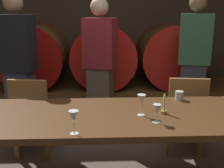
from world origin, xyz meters
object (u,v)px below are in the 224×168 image
(wine_barrel_right, at_px, (169,55))
(candle_right, at_px, (164,108))
(wine_glass_center_right, at_px, (157,110))
(dining_table, at_px, (110,121))
(wine_glass_far_left, at_px, (74,117))
(wine_barrel_left, at_px, (35,56))
(wine_barrel_center, at_px, (103,55))
(guest_center, at_px, (100,66))
(chair_right, at_px, (186,111))
(guest_left, at_px, (19,69))
(chair_left, at_px, (33,113))
(wine_glass_center_left, at_px, (141,100))
(cup_left, at_px, (179,96))
(guest_right, at_px, (193,64))

(wine_barrel_right, bearing_deg, candle_right, -104.47)
(wine_barrel_right, height_order, wine_glass_center_right, wine_barrel_right)
(dining_table, xyz_separation_m, wine_glass_far_left, (-0.26, -0.37, 0.18))
(wine_barrel_left, height_order, wine_barrel_center, same)
(dining_table, height_order, guest_center, guest_center)
(chair_right, xyz_separation_m, guest_left, (-1.86, 0.37, 0.41))
(wine_barrel_right, distance_m, dining_table, 2.20)
(chair_left, relative_size, wine_glass_center_left, 5.06)
(wine_barrel_center, height_order, wine_barrel_right, same)
(chair_left, xyz_separation_m, wine_glass_far_left, (0.54, -1.06, 0.37))
(chair_right, bearing_deg, dining_table, 46.64)
(wine_barrel_left, bearing_deg, dining_table, -62.32)
(wine_barrel_center, relative_size, cup_left, 10.80)
(chair_left, bearing_deg, guest_right, -154.79)
(wine_barrel_center, height_order, candle_right, wine_barrel_center)
(guest_left, distance_m, wine_glass_center_right, 1.84)
(dining_table, xyz_separation_m, guest_left, (-1.01, 1.05, 0.22))
(chair_left, bearing_deg, cup_left, 174.85)
(candle_right, bearing_deg, guest_center, 111.91)
(guest_left, bearing_deg, cup_left, 169.97)
(chair_right, relative_size, wine_glass_center_left, 5.06)
(guest_center, bearing_deg, dining_table, 113.59)
(wine_barrel_left, height_order, guest_right, guest_right)
(chair_right, relative_size, cup_left, 10.42)
(dining_table, xyz_separation_m, guest_right, (1.09, 1.26, 0.22))
(guest_left, xyz_separation_m, cup_left, (1.67, -0.71, -0.12))
(wine_glass_center_left, bearing_deg, cup_left, 42.41)
(wine_barrel_left, bearing_deg, chair_left, -79.46)
(wine_barrel_center, bearing_deg, wine_barrel_left, 180.00)
(wine_barrel_center, bearing_deg, chair_right, -55.93)
(wine_barrel_center, xyz_separation_m, chair_right, (0.87, -1.29, -0.41))
(guest_center, bearing_deg, chair_right, 167.00)
(wine_barrel_left, bearing_deg, guest_center, -35.94)
(candle_right, xyz_separation_m, wine_glass_center_left, (-0.19, -0.03, 0.08))
(wine_glass_center_left, relative_size, cup_left, 2.06)
(wine_glass_far_left, xyz_separation_m, wine_glass_center_left, (0.51, 0.33, 0.00))
(chair_left, distance_m, guest_center, 1.00)
(chair_right, distance_m, guest_center, 1.17)
(guest_left, relative_size, wine_glass_center_right, 12.08)
(guest_center, relative_size, candle_right, 9.33)
(candle_right, distance_m, cup_left, 0.41)
(chair_right, height_order, wine_glass_center_right, chair_right)
(wine_barrel_center, relative_size, chair_left, 1.04)
(wine_barrel_center, height_order, guest_right, guest_right)
(wine_barrel_left, height_order, wine_glass_center_left, wine_barrel_left)
(wine_barrel_right, xyz_separation_m, chair_left, (-1.74, -1.28, -0.41))
(wine_barrel_right, distance_m, guest_center, 1.24)
(chair_left, bearing_deg, guest_left, -50.47)
(chair_right, height_order, cup_left, chair_right)
(wine_barrel_right, distance_m, guest_left, 2.17)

